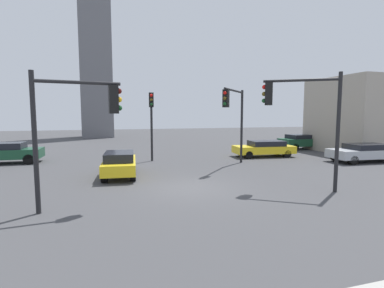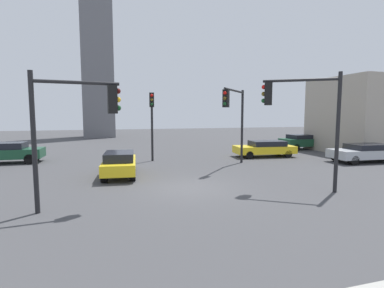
{
  "view_description": "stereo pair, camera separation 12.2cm",
  "coord_description": "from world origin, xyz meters",
  "px_view_note": "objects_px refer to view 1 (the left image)",
  "views": [
    {
      "loc": [
        -3.58,
        -12.37,
        3.32
      ],
      "look_at": [
        1.12,
        3.51,
        1.62
      ],
      "focal_mm": 27.36,
      "sensor_mm": 36.0,
      "label": 1
    },
    {
      "loc": [
        -3.46,
        -12.4,
        3.32
      ],
      "look_at": [
        1.12,
        3.51,
        1.62
      ],
      "focal_mm": 27.36,
      "sensor_mm": 36.0,
      "label": 2
    }
  ],
  "objects_px": {
    "traffic_light_1": "(234,110)",
    "car_1": "(120,163)",
    "car_2": "(8,152)",
    "car_0": "(303,141)",
    "car_4": "(264,148)",
    "traffic_light_0": "(302,108)",
    "traffic_light_3": "(151,113)",
    "car_3": "(364,152)",
    "traffic_light_2": "(77,115)"
  },
  "relations": [
    {
      "from": "car_0",
      "to": "car_1",
      "type": "relative_size",
      "value": 1.18
    },
    {
      "from": "car_1",
      "to": "car_2",
      "type": "xyz_separation_m",
      "value": [
        -6.98,
        6.37,
        0.05
      ]
    },
    {
      "from": "car_0",
      "to": "car_2",
      "type": "height_order",
      "value": "car_2"
    },
    {
      "from": "car_3",
      "to": "traffic_light_2",
      "type": "bearing_deg",
      "value": 19.42
    },
    {
      "from": "traffic_light_1",
      "to": "car_0",
      "type": "xyz_separation_m",
      "value": [
        10.28,
        6.76,
        -2.82
      ]
    },
    {
      "from": "traffic_light_3",
      "to": "car_2",
      "type": "xyz_separation_m",
      "value": [
        -9.42,
        1.74,
        -2.61
      ]
    },
    {
      "from": "car_2",
      "to": "car_4",
      "type": "relative_size",
      "value": 0.86
    },
    {
      "from": "traffic_light_1",
      "to": "car_2",
      "type": "distance_m",
      "value": 15.31
    },
    {
      "from": "traffic_light_1",
      "to": "traffic_light_3",
      "type": "height_order",
      "value": "traffic_light_1"
    },
    {
      "from": "traffic_light_1",
      "to": "car_0",
      "type": "distance_m",
      "value": 12.62
    },
    {
      "from": "car_2",
      "to": "traffic_light_1",
      "type": "bearing_deg",
      "value": -19.31
    },
    {
      "from": "traffic_light_1",
      "to": "car_1",
      "type": "xyz_separation_m",
      "value": [
        -7.04,
        -0.91,
        -2.87
      ]
    },
    {
      "from": "traffic_light_3",
      "to": "car_3",
      "type": "bearing_deg",
      "value": 78.13
    },
    {
      "from": "traffic_light_1",
      "to": "car_2",
      "type": "height_order",
      "value": "traffic_light_1"
    },
    {
      "from": "traffic_light_0",
      "to": "traffic_light_1",
      "type": "distance_m",
      "value": 5.98
    },
    {
      "from": "traffic_light_0",
      "to": "car_3",
      "type": "relative_size",
      "value": 1.04
    },
    {
      "from": "traffic_light_0",
      "to": "traffic_light_1",
      "type": "relative_size",
      "value": 1.03
    },
    {
      "from": "traffic_light_0",
      "to": "traffic_light_3",
      "type": "height_order",
      "value": "traffic_light_0"
    },
    {
      "from": "car_0",
      "to": "car_4",
      "type": "bearing_deg",
      "value": -153.76
    },
    {
      "from": "traffic_light_2",
      "to": "car_3",
      "type": "xyz_separation_m",
      "value": [
        18.1,
        5.17,
        -2.6
      ]
    },
    {
      "from": "traffic_light_1",
      "to": "car_1",
      "type": "height_order",
      "value": "traffic_light_1"
    },
    {
      "from": "traffic_light_1",
      "to": "car_1",
      "type": "distance_m",
      "value": 7.66
    },
    {
      "from": "traffic_light_2",
      "to": "car_3",
      "type": "height_order",
      "value": "traffic_light_2"
    },
    {
      "from": "traffic_light_0",
      "to": "car_4",
      "type": "xyz_separation_m",
      "value": [
        3.71,
        9.33,
        -2.89
      ]
    },
    {
      "from": "traffic_light_1",
      "to": "car_1",
      "type": "relative_size",
      "value": 1.21
    },
    {
      "from": "car_0",
      "to": "car_2",
      "type": "relative_size",
      "value": 1.17
    },
    {
      "from": "car_1",
      "to": "traffic_light_3",
      "type": "bearing_deg",
      "value": -22.5
    },
    {
      "from": "traffic_light_0",
      "to": "car_3",
      "type": "xyz_separation_m",
      "value": [
        9.05,
        5.09,
        -2.87
      ]
    },
    {
      "from": "traffic_light_0",
      "to": "traffic_light_2",
      "type": "bearing_deg",
      "value": 33.84
    },
    {
      "from": "traffic_light_0",
      "to": "car_3",
      "type": "bearing_deg",
      "value": -117.29
    },
    {
      "from": "traffic_light_2",
      "to": "car_2",
      "type": "distance_m",
      "value": 12.96
    },
    {
      "from": "car_0",
      "to": "car_1",
      "type": "distance_m",
      "value": 18.94
    },
    {
      "from": "traffic_light_1",
      "to": "car_3",
      "type": "distance_m",
      "value": 9.96
    },
    {
      "from": "traffic_light_0",
      "to": "traffic_light_3",
      "type": "distance_m",
      "value": 10.92
    },
    {
      "from": "traffic_light_1",
      "to": "car_3",
      "type": "height_order",
      "value": "traffic_light_1"
    },
    {
      "from": "car_0",
      "to": "traffic_light_1",
      "type": "bearing_deg",
      "value": -149.37
    },
    {
      "from": "car_3",
      "to": "car_1",
      "type": "bearing_deg",
      "value": 3.61
    },
    {
      "from": "traffic_light_0",
      "to": "traffic_light_2",
      "type": "distance_m",
      "value": 9.05
    },
    {
      "from": "car_2",
      "to": "car_3",
      "type": "distance_m",
      "value": 24.35
    },
    {
      "from": "car_1",
      "to": "car_3",
      "type": "bearing_deg",
      "value": -84.58
    },
    {
      "from": "traffic_light_1",
      "to": "car_2",
      "type": "xyz_separation_m",
      "value": [
        -14.03,
        5.46,
        -2.82
      ]
    },
    {
      "from": "car_4",
      "to": "car_3",
      "type": "bearing_deg",
      "value": 146.85
    },
    {
      "from": "car_2",
      "to": "car_4",
      "type": "distance_m",
      "value": 18.29
    },
    {
      "from": "car_2",
      "to": "car_3",
      "type": "xyz_separation_m",
      "value": [
        23.51,
        -6.33,
        -0.06
      ]
    },
    {
      "from": "traffic_light_3",
      "to": "car_3",
      "type": "distance_m",
      "value": 15.06
    },
    {
      "from": "traffic_light_3",
      "to": "car_2",
      "type": "relative_size",
      "value": 1.18
    },
    {
      "from": "car_4",
      "to": "car_0",
      "type": "bearing_deg",
      "value": -145.83
    },
    {
      "from": "traffic_light_1",
      "to": "car_0",
      "type": "relative_size",
      "value": 1.03
    },
    {
      "from": "car_0",
      "to": "car_4",
      "type": "relative_size",
      "value": 1.0
    },
    {
      "from": "car_4",
      "to": "traffic_light_0",
      "type": "bearing_deg",
      "value": 73.57
    }
  ]
}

